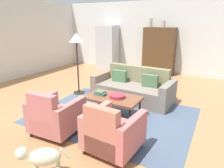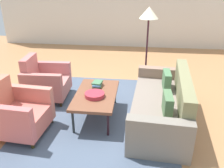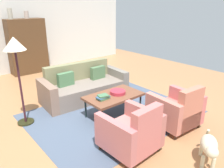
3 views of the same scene
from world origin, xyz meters
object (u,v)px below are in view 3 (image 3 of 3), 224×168
Objects in this scene: book_stack at (103,97)px; vase_tall at (10,14)px; armchair_left at (133,133)px; cabinet at (27,47)px; dog at (209,146)px; vase_round at (26,15)px; couch at (83,87)px; coffee_table at (114,97)px; fruit_bowl at (118,92)px; floor_lamp at (15,52)px; armchair_right at (177,111)px.

vase_tall reaches higher than book_stack.
vase_tall is at bearing 87.73° from armchair_left.
cabinet is at bearing 83.49° from armchair_left.
armchair_left is 1.13m from dog.
vase_round is (0.50, 0.00, -0.04)m from vase_tall.
book_stack is 1.13× the size of vase_round.
coffee_table is (-0.01, -1.19, 0.13)m from couch.
vase_tall reaches higher than couch.
floor_lamp reaches higher than fruit_bowl.
armchair_left reaches higher than couch.
dog is at bearing -57.33° from armchair_left.
vase_tall reaches higher than dog.
vase_round is (-0.10, 4.23, 1.50)m from coffee_table.
vase_tall is 0.50m from vase_round.
couch is 1.20× the size of cabinet.
dog is (0.05, -2.09, -0.11)m from coffee_table.
cabinet is at bearing 102.78° from armchair_right.
coffee_table is 0.31m from book_stack.
cabinet is at bearing -120.88° from dog.
floor_lamp is 3.57m from dog.
armchair_right is (0.59, -1.17, -0.08)m from coffee_table.
armchair_left is 2.52m from floor_lamp.
dog is (0.35, -2.06, -0.19)m from book_stack.
vase_round is (-0.69, 5.40, 1.58)m from armchair_right.
coffee_table is at bearing -81.94° from vase_tall.
vase_round is (0.50, 5.40, 1.58)m from armchair_left.
book_stack is at bearing -92.72° from vase_round.
vase_tall is at bearing -179.32° from cabinet.
cabinet reaches higher than floor_lamp.
armchair_left is 1.37m from fruit_bowl.
cabinet is at bearing 67.58° from floor_lamp.
cabinet is at bearing 92.69° from coffee_table.
coffee_table is 1.31m from armchair_left.
cabinet is 1.02m from vase_round.
book_stack reaches higher than dog.
vase_tall is 3.53m from floor_lamp.
fruit_bowl is at bearing 99.28° from couch.
coffee_table is 4.54m from vase_tall.
armchair_left reaches higher than coffee_table.
book_stack is at bearing -91.38° from cabinet.
cabinet is at bearing 0.68° from vase_tall.
coffee_table is 0.70× the size of floor_lamp.
vase_tall is (-1.19, 5.40, 1.62)m from armchair_right.
armchair_left is at bearing -64.18° from floor_lamp.
dog is (-0.55, -0.92, -0.03)m from armchair_right.
armchair_right is 0.51× the size of floor_lamp.
book_stack is 4.51m from vase_tall.
dog is at bearing -91.77° from fruit_bowl.
vase_round is (0.20, 4.25, 1.42)m from book_stack.
cabinet is (-0.31, 4.23, 0.41)m from fruit_bowl.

